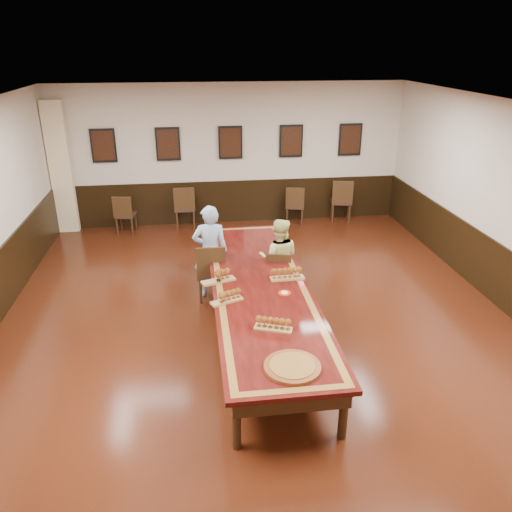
{
  "coord_description": "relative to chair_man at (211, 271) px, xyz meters",
  "views": [
    {
      "loc": [
        -0.91,
        -6.42,
        4.02
      ],
      "look_at": [
        0.0,
        0.5,
        1.0
      ],
      "focal_mm": 35.0,
      "sensor_mm": 36.0,
      "label": 1
    }
  ],
  "objects": [
    {
      "name": "flight_d",
      "position": [
        0.66,
        -2.35,
        0.33
      ],
      "size": [
        0.49,
        0.3,
        0.18
      ],
      "color": "olive",
      "rests_on": "conference_table"
    },
    {
      "name": "chair_man",
      "position": [
        0.0,
        0.0,
        0.0
      ],
      "size": [
        0.48,
        0.52,
        1.0
      ],
      "primitive_type": null,
      "rotation": [
        0.0,
        0.0,
        3.12
      ],
      "color": "black",
      "rests_on": "floor"
    },
    {
      "name": "floor",
      "position": [
        0.67,
        -1.13,
        -0.51
      ],
      "size": [
        8.0,
        10.0,
        0.02
      ],
      "primitive_type": "cube",
      "color": "black",
      "rests_on": "ground"
    },
    {
      "name": "spare_chair_d",
      "position": [
        3.29,
        3.58,
        0.01
      ],
      "size": [
        0.58,
        0.61,
        1.03
      ],
      "primitive_type": null,
      "rotation": [
        0.0,
        0.0,
        2.93
      ],
      "color": "black",
      "rests_on": "floor"
    },
    {
      "name": "chair_woman",
      "position": [
        1.11,
        -0.16,
        -0.06
      ],
      "size": [
        0.5,
        0.52,
        0.88
      ],
      "primitive_type": null,
      "rotation": [
        0.0,
        0.0,
        2.94
      ],
      "color": "black",
      "rests_on": "floor"
    },
    {
      "name": "carved_platter",
      "position": [
        0.73,
        -3.16,
        0.27
      ],
      "size": [
        0.67,
        0.67,
        0.05
      ],
      "color": "#572811",
      "rests_on": "conference_table"
    },
    {
      "name": "flight_a",
      "position": [
        0.09,
        -0.94,
        0.34
      ],
      "size": [
        0.53,
        0.3,
        0.19
      ],
      "color": "olive",
      "rests_on": "conference_table"
    },
    {
      "name": "red_plate_grp",
      "position": [
        0.97,
        -1.44,
        0.26
      ],
      "size": [
        0.18,
        0.18,
        0.02
      ],
      "color": "#AD2F0B",
      "rests_on": "conference_table"
    },
    {
      "name": "pink_phone",
      "position": [
        1.27,
        -1.17,
        0.25
      ],
      "size": [
        0.07,
        0.14,
        0.01
      ],
      "primitive_type": "cube",
      "rotation": [
        0.0,
        0.0,
        -0.02
      ],
      "color": "#F55195",
      "rests_on": "conference_table"
    },
    {
      "name": "spare_chair_b",
      "position": [
        -0.44,
        3.58,
        0.0
      ],
      "size": [
        0.47,
        0.52,
        1.0
      ],
      "primitive_type": null,
      "rotation": [
        0.0,
        0.0,
        3.15
      ],
      "color": "black",
      "rests_on": "floor"
    },
    {
      "name": "conference_table",
      "position": [
        0.67,
        -1.13,
        0.11
      ],
      "size": [
        1.4,
        5.0,
        0.76
      ],
      "color": "black",
      "rests_on": "floor"
    },
    {
      "name": "ceiling",
      "position": [
        0.67,
        -1.13,
        2.71
      ],
      "size": [
        8.0,
        10.0,
        0.02
      ],
      "primitive_type": "cube",
      "color": "white",
      "rests_on": "floor"
    },
    {
      "name": "flight_c",
      "position": [
        0.16,
        -1.57,
        0.33
      ],
      "size": [
        0.47,
        0.29,
        0.17
      ],
      "color": "olive",
      "rests_on": "conference_table"
    },
    {
      "name": "posters",
      "position": [
        0.67,
        3.81,
        1.4
      ],
      "size": [
        6.14,
        0.04,
        0.74
      ],
      "color": "black",
      "rests_on": "wall_back"
    },
    {
      "name": "wainscoting",
      "position": [
        0.67,
        -1.13,
        -0.0
      ],
      "size": [
        8.0,
        10.0,
        1.0
      ],
      "color": "black",
      "rests_on": "floor"
    },
    {
      "name": "person_woman",
      "position": [
        1.12,
        -0.07,
        0.19
      ],
      "size": [
        0.78,
        0.66,
        1.38
      ],
      "primitive_type": "imported",
      "rotation": [
        0.0,
        0.0,
        2.94
      ],
      "color": "#E2E58F",
      "rests_on": "floor"
    },
    {
      "name": "spare_chair_c",
      "position": [
        2.15,
        3.55,
        -0.05
      ],
      "size": [
        0.52,
        0.55,
        0.91
      ],
      "primitive_type": null,
      "rotation": [
        0.0,
        0.0,
        2.91
      ],
      "color": "black",
      "rests_on": "floor"
    },
    {
      "name": "spare_chair_a",
      "position": [
        -1.76,
        3.41,
        -0.06
      ],
      "size": [
        0.48,
        0.51,
        0.89
      ],
      "primitive_type": null,
      "rotation": [
        0.0,
        0.0,
        2.99
      ],
      "color": "black",
      "rests_on": "floor"
    },
    {
      "name": "curtain",
      "position": [
        -3.08,
        3.69,
        0.95
      ],
      "size": [
        0.45,
        0.18,
        2.9
      ],
      "primitive_type": "cube",
      "color": "beige",
      "rests_on": "floor"
    },
    {
      "name": "person_man",
      "position": [
        0.0,
        0.11,
        0.3
      ],
      "size": [
        0.59,
        0.39,
        1.6
      ],
      "primitive_type": "imported",
      "rotation": [
        0.0,
        0.0,
        3.12
      ],
      "color": "#4975B8",
      "rests_on": "floor"
    },
    {
      "name": "flight_b",
      "position": [
        1.09,
        -0.98,
        0.34
      ],
      "size": [
        0.51,
        0.18,
        0.19
      ],
      "color": "olive",
      "rests_on": "conference_table"
    },
    {
      "name": "wall_back",
      "position": [
        0.67,
        3.88,
        1.1
      ],
      "size": [
        8.0,
        0.02,
        3.2
      ],
      "primitive_type": "cube",
      "color": "beige",
      "rests_on": "floor"
    }
  ]
}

